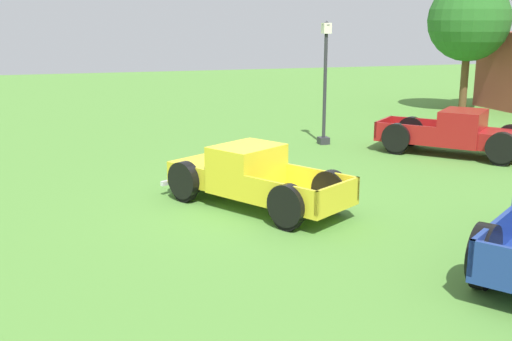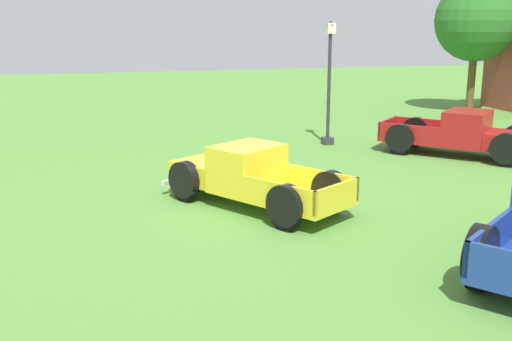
# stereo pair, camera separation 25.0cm
# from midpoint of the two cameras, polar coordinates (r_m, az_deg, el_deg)

# --- Properties ---
(ground_plane) EXTENTS (80.00, 80.00, 0.00)m
(ground_plane) POSITION_cam_midpoint_polar(r_m,az_deg,el_deg) (14.93, -0.70, -3.10)
(ground_plane) COLOR #548C38
(pickup_truck_foreground) EXTENTS (4.94, 3.96, 1.46)m
(pickup_truck_foreground) POSITION_cam_midpoint_polar(r_m,az_deg,el_deg) (14.70, -1.50, -0.56)
(pickup_truck_foreground) COLOR yellow
(pickup_truck_foreground) RESTS_ON ground_plane
(pickup_truck_behind_right) EXTENTS (4.78, 4.59, 1.50)m
(pickup_truck_behind_right) POSITION_cam_midpoint_polar(r_m,az_deg,el_deg) (21.07, 18.40, 3.19)
(pickup_truck_behind_right) COLOR maroon
(pickup_truck_behind_right) RESTS_ON ground_plane
(lamp_post_near) EXTENTS (0.36, 0.36, 4.31)m
(lamp_post_near) POSITION_cam_midpoint_polar(r_m,az_deg,el_deg) (21.89, 6.09, 8.27)
(lamp_post_near) COLOR #2D2D33
(lamp_post_near) RESTS_ON ground_plane
(oak_tree_east) EXTENTS (3.83, 3.83, 6.23)m
(oak_tree_east) POSITION_cam_midpoint_polar(r_m,az_deg,el_deg) (31.40, 18.93, 13.01)
(oak_tree_east) COLOR brown
(oak_tree_east) RESTS_ON ground_plane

